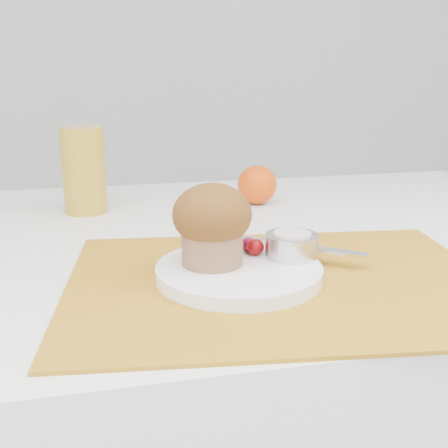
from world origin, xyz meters
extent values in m
cube|color=white|center=(0.00, 0.05, 0.38)|extent=(1.20, 0.80, 0.75)
cube|color=#B27718|center=(-0.02, -0.16, 0.75)|extent=(0.55, 0.43, 0.00)
cylinder|color=white|center=(-0.07, -0.15, 0.76)|extent=(0.25, 0.25, 0.02)
cylinder|color=#BCBDC1|center=(0.00, -0.13, 0.78)|extent=(0.08, 0.08, 0.03)
cylinder|color=silver|center=(0.00, -0.13, 0.80)|extent=(0.06, 0.06, 0.01)
ellipsoid|color=#580203|center=(-0.04, -0.11, 0.78)|extent=(0.02, 0.02, 0.02)
ellipsoid|color=#500216|center=(-0.04, -0.10, 0.78)|extent=(0.02, 0.02, 0.02)
cube|color=silver|center=(0.03, -0.10, 0.77)|extent=(0.15, 0.12, 0.00)
sphere|color=#EB4C08|center=(0.06, 0.22, 0.79)|extent=(0.07, 0.07, 0.07)
cylinder|color=gold|center=(-0.25, 0.23, 0.82)|extent=(0.09, 0.09, 0.15)
cylinder|color=#8F6545|center=(-0.10, -0.13, 0.79)|extent=(0.07, 0.07, 0.04)
ellipsoid|color=#3D210B|center=(-0.10, -0.13, 0.83)|extent=(0.09, 0.09, 0.07)
camera|label=1|loc=(-0.23, -0.76, 1.00)|focal=45.00mm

